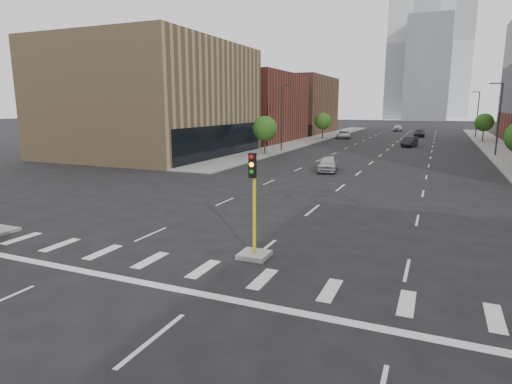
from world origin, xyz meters
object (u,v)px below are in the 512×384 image
Objects in this scene: car_mid_right at (410,142)px; car_far_left at (344,134)px; car_deep_right at (419,133)px; car_distant at (398,128)px; median_traffic_signal at (254,235)px; car_near_left at (328,164)px.

car_far_left is (-13.11, 13.40, 0.00)m from car_mid_right.
car_mid_right reaches higher than car_deep_right.
car_far_left is 1.12× the size of car_distant.
car_mid_right is 23.74m from car_deep_right.
car_deep_right is 1.06× the size of car_distant.
car_deep_right is (3.00, 79.31, -0.21)m from median_traffic_signal.
car_far_left is at bearing 143.25° from car_mid_right.
car_near_left is 0.84× the size of car_deep_right.
car_far_left is 31.36m from car_distant.
car_distant is (-6.03, 20.12, 0.08)m from car_deep_right.
median_traffic_signal reaches higher than car_near_left.
car_far_left is 1.06× the size of car_deep_right.
car_far_left is at bearing 98.66° from median_traffic_signal.
car_near_left is 0.79× the size of car_far_left.
car_mid_right is 0.94× the size of car_distant.
car_mid_right is at bearing 71.26° from car_near_left.
car_deep_right is (0.39, 23.74, -0.01)m from car_mid_right.
car_far_left reaches higher than car_deep_right.
median_traffic_signal reaches higher than car_far_left.
median_traffic_signal reaches higher than car_deep_right.
car_distant is (7.46, 30.46, 0.07)m from car_far_left.
car_mid_right is at bearing 87.31° from median_traffic_signal.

